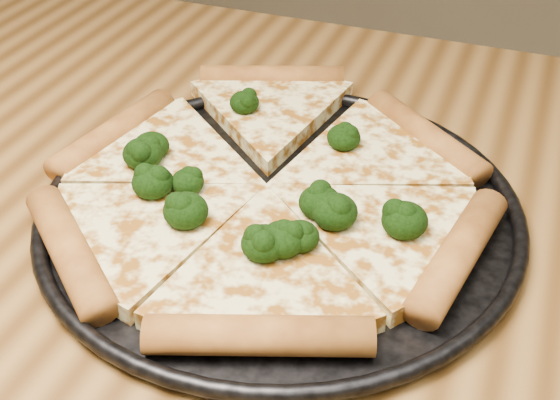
% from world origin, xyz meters
% --- Properties ---
extents(dining_table, '(1.20, 0.90, 0.75)m').
position_xyz_m(dining_table, '(0.00, 0.00, 0.66)').
color(dining_table, brown).
rests_on(dining_table, ground).
extents(pizza_pan, '(0.39, 0.39, 0.02)m').
position_xyz_m(pizza_pan, '(0.08, 0.06, 0.76)').
color(pizza_pan, black).
rests_on(pizza_pan, dining_table).
extents(pizza, '(0.37, 0.41, 0.03)m').
position_xyz_m(pizza, '(0.06, 0.08, 0.77)').
color(pizza, '#F8EA98').
rests_on(pizza, pizza_pan).
extents(broccoli_florets, '(0.26, 0.22, 0.03)m').
position_xyz_m(broccoli_florets, '(0.06, 0.05, 0.78)').
color(broccoli_florets, black).
rests_on(broccoli_florets, pizza).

